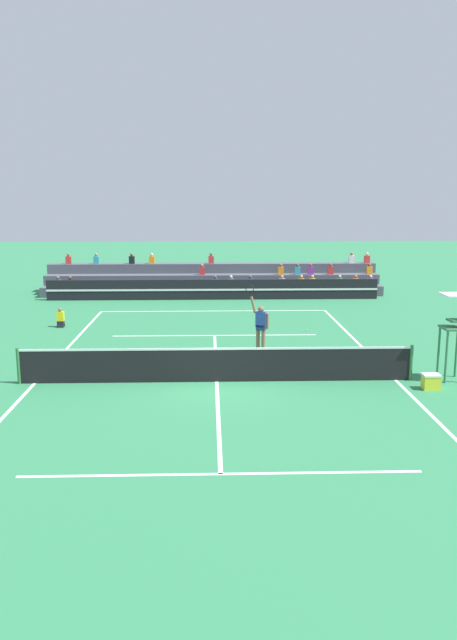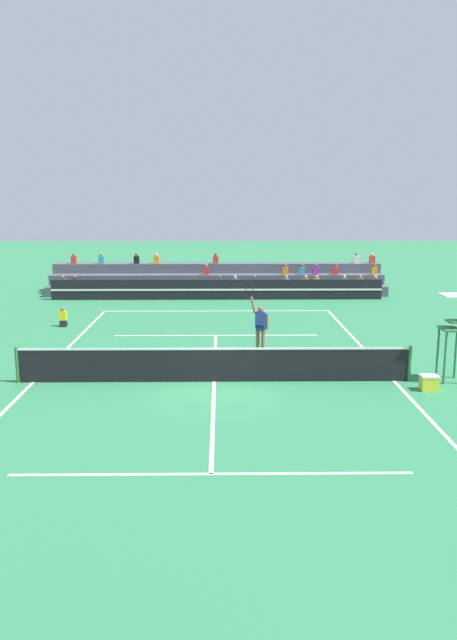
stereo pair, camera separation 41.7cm
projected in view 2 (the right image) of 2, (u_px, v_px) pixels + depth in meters
The scene contains 10 objects.
ground_plane at pixel (214, 382), 18.97m from camera, with size 120.00×120.00×0.00m, color #2D7A4C.
court_lines at pixel (214, 382), 18.97m from camera, with size 11.10×23.90×0.01m.
tennis_net at pixel (214, 364), 18.87m from camera, with size 12.00×0.10×1.10m.
sponsor_banner_wall at pixel (217, 289), 33.97m from camera, with size 18.00×0.26×1.10m.
bleacher_stand at pixel (218, 281), 36.44m from camera, with size 19.24×2.85×2.28m.
umpire_chair at pixel (454, 326), 18.73m from camera, with size 0.76×0.84×2.67m.
ball_kid_courtside at pixel (63, 319), 26.96m from camera, with size 0.30×0.36×0.84m.
tennis_player at pixel (260, 326), 22.25m from camera, with size 0.85×0.45×2.50m.
tennis_ball at pixel (308, 330), 26.07m from camera, with size 0.07×0.07×0.07m, color #C6DB33.
equipment_cooler at pixel (429, 383), 18.10m from camera, with size 0.50×0.38×0.45m.
Camera 2 is at (0.21, -18.24, 5.55)m, focal length 35.00 mm.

